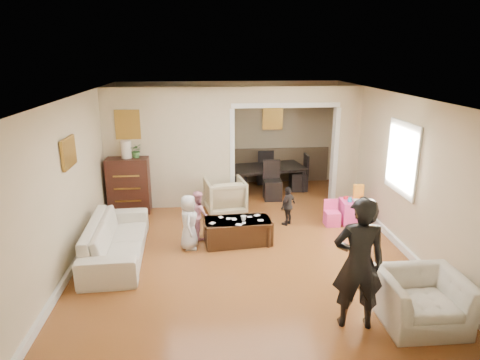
{
  "coord_description": "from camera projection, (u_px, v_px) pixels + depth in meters",
  "views": [
    {
      "loc": [
        -0.61,
        -7.12,
        3.27
      ],
      "look_at": [
        0.0,
        0.2,
        1.05
      ],
      "focal_mm": 31.59,
      "sensor_mm": 36.0,
      "label": 1
    }
  ],
  "objects": [
    {
      "name": "child_kneel_b",
      "position": [
        198.0,
        214.0,
        7.68
      ],
      "size": [
        0.5,
        0.54,
        0.89
      ],
      "primitive_type": "imported",
      "rotation": [
        0.0,
        0.0,
        2.04
      ],
      "color": "pink",
      "rests_on": "ground"
    },
    {
      "name": "cereal_box",
      "position": [
        358.0,
        192.0,
        8.41
      ],
      "size": [
        0.2,
        0.08,
        0.3
      ],
      "primitive_type": "cube",
      "rotation": [
        0.0,
        0.0,
        -0.05
      ],
      "color": "gold",
      "rests_on": "play_table"
    },
    {
      "name": "framed_art_alcove",
      "position": [
        273.0,
        117.0,
        10.66
      ],
      "size": [
        0.45,
        0.03,
        0.55
      ],
      "primitive_type": "cube",
      "color": "brown"
    },
    {
      "name": "partition_header",
      "position": [
        286.0,
        94.0,
        8.89
      ],
      "size": [
        2.22,
        0.18,
        0.35
      ],
      "primitive_type": "cube",
      "color": "beige",
      "rests_on": "partition_right"
    },
    {
      "name": "adult_person",
      "position": [
        358.0,
        263.0,
        5.05
      ],
      "size": [
        0.67,
        0.49,
        1.7
      ],
      "primitive_type": "imported",
      "rotation": [
        0.0,
        0.0,
        3.0
      ],
      "color": "black",
      "rests_on": "ground"
    },
    {
      "name": "partition_right",
      "position": [
        345.0,
        146.0,
        9.32
      ],
      "size": [
        0.55,
        0.18,
        2.6
      ],
      "primitive_type": "cube",
      "color": "beige",
      "rests_on": "ground"
    },
    {
      "name": "play_bowl",
      "position": [
        358.0,
        201.0,
        8.23
      ],
      "size": [
        0.22,
        0.22,
        0.05
      ],
      "primitive_type": "imported",
      "rotation": [
        0.0,
        0.0,
        -0.05
      ],
      "color": "white",
      "rests_on": "play_table"
    },
    {
      "name": "window_pane",
      "position": [
        403.0,
        158.0,
        7.17
      ],
      "size": [
        0.03,
        0.95,
        1.1
      ],
      "primitive_type": "cube",
      "color": "white",
      "rests_on": "ground"
    },
    {
      "name": "cyan_cup",
      "position": [
        350.0,
        200.0,
        8.28
      ],
      "size": [
        0.08,
        0.08,
        0.08
      ],
      "primitive_type": "cylinder",
      "color": "#249BB8",
      "rests_on": "play_table"
    },
    {
      "name": "dresser",
      "position": [
        129.0,
        185.0,
        8.9
      ],
      "size": [
        0.86,
        0.48,
        1.18
      ],
      "primitive_type": "cube",
      "color": "#381810",
      "rests_on": "ground"
    },
    {
      "name": "child_kneel_a",
      "position": [
        189.0,
        222.0,
        7.23
      ],
      "size": [
        0.33,
        0.49,
        0.97
      ],
      "primitive_type": "imported",
      "rotation": [
        0.0,
        0.0,
        1.52
      ],
      "color": "silver",
      "rests_on": "ground"
    },
    {
      "name": "potted_plant",
      "position": [
        136.0,
        151.0,
        8.71
      ],
      "size": [
        0.27,
        0.23,
        0.3
      ],
      "primitive_type": "imported",
      "color": "#3C6A2F",
      "rests_on": "dresser"
    },
    {
      "name": "floor",
      "position": [
        241.0,
        238.0,
        7.78
      ],
      "size": [
        7.0,
        7.0,
        0.0
      ],
      "primitive_type": "plane",
      "color": "#9F5529",
      "rests_on": "ground"
    },
    {
      "name": "craft_papers",
      "position": [
        238.0,
        220.0,
        7.45
      ],
      "size": [
        0.96,
        0.53,
        0.0
      ],
      "color": "white",
      "rests_on": "coffee_table"
    },
    {
      "name": "table_lamp",
      "position": [
        126.0,
        149.0,
        8.68
      ],
      "size": [
        0.22,
        0.22,
        0.36
      ],
      "primitive_type": "cylinder",
      "color": "beige",
      "rests_on": "dresser"
    },
    {
      "name": "play_table",
      "position": [
        353.0,
        212.0,
        8.42
      ],
      "size": [
        0.5,
        0.5,
        0.46
      ],
      "primitive_type": "cube",
      "rotation": [
        0.0,
        0.0,
        -0.05
      ],
      "color": "#FE43A7",
      "rests_on": "ground"
    },
    {
      "name": "coffee_cup",
      "position": [
        244.0,
        218.0,
        7.4
      ],
      "size": [
        0.11,
        0.11,
        0.09
      ],
      "primitive_type": "imported",
      "rotation": [
        0.0,
        0.0,
        0.12
      ],
      "color": "silver",
      "rests_on": "coffee_table"
    },
    {
      "name": "coffee_table",
      "position": [
        238.0,
        231.0,
        7.52
      ],
      "size": [
        1.22,
        0.72,
        0.44
      ],
      "primitive_type": "cube",
      "rotation": [
        0.0,
        0.0,
        0.12
      ],
      "color": "#3C2113",
      "rests_on": "ground"
    },
    {
      "name": "sofa",
      "position": [
        116.0,
        239.0,
        6.96
      ],
      "size": [
        0.97,
        2.25,
        0.65
      ],
      "primitive_type": "imported",
      "rotation": [
        0.0,
        0.0,
        1.62
      ],
      "color": "beige",
      "rests_on": "ground"
    },
    {
      "name": "framed_art_sofa_wall",
      "position": [
        69.0,
        153.0,
        6.47
      ],
      "size": [
        0.03,
        0.55,
        0.4
      ],
      "primitive_type": "cube",
      "color": "brown"
    },
    {
      "name": "armchair_back",
      "position": [
        225.0,
        196.0,
        8.9
      ],
      "size": [
        0.92,
        0.94,
        0.75
      ],
      "primitive_type": "imported",
      "rotation": [
        0.0,
        0.0,
        3.31
      ],
      "color": "tan",
      "rests_on": "ground"
    },
    {
      "name": "toy_block",
      "position": [
        346.0,
        198.0,
        8.45
      ],
      "size": [
        0.09,
        0.08,
        0.05
      ],
      "primitive_type": "cube",
      "rotation": [
        0.0,
        0.0,
        0.29
      ],
      "color": "red",
      "rests_on": "play_table"
    },
    {
      "name": "child_toddler",
      "position": [
        288.0,
        206.0,
        8.27
      ],
      "size": [
        0.46,
        0.47,
        0.79
      ],
      "primitive_type": "imported",
      "rotation": [
        0.0,
        0.0,
        -2.32
      ],
      "color": "black",
      "rests_on": "ground"
    },
    {
      "name": "armchair_front",
      "position": [
        422.0,
        300.0,
        5.23
      ],
      "size": [
        1.01,
        0.88,
        0.66
      ],
      "primitive_type": "imported",
      "rotation": [
        0.0,
        0.0,
        0.0
      ],
      "color": "beige",
      "rests_on": "ground"
    },
    {
      "name": "framed_art_partition",
      "position": [
        128.0,
        125.0,
        8.69
      ],
      "size": [
        0.45,
        0.03,
        0.55
      ],
      "primitive_type": "cube",
      "color": "brown",
      "rests_on": "partition_left"
    },
    {
      "name": "dining_table",
      "position": [
        268.0,
        179.0,
        10.34
      ],
      "size": [
        1.88,
        1.26,
        0.61
      ],
      "primitive_type": "imported",
      "rotation": [
        0.0,
        0.0,
        0.18
      ],
      "color": "black",
      "rests_on": "ground"
    },
    {
      "name": "partition_left",
      "position": [
        170.0,
        149.0,
        9.01
      ],
      "size": [
        2.75,
        0.18,
        2.6
      ],
      "primitive_type": "cube",
      "color": "beige",
      "rests_on": "ground"
    }
  ]
}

